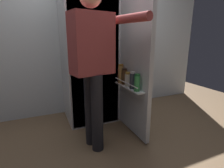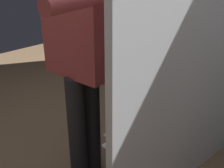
# 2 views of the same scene
# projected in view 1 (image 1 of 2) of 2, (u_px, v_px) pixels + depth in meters

# --- Properties ---
(ground_plane) EXTENTS (6.03, 6.03, 0.00)m
(ground_plane) POSITION_uv_depth(u_px,v_px,m) (103.00, 134.00, 2.18)
(ground_plane) COLOR brown
(kitchen_wall) EXTENTS (4.40, 0.10, 2.41)m
(kitchen_wall) POSITION_uv_depth(u_px,v_px,m) (81.00, 35.00, 2.70)
(kitchen_wall) COLOR silver
(kitchen_wall) RESTS_ON ground_plane
(refrigerator) EXTENTS (0.72, 1.30, 1.81)m
(refrigerator) POSITION_uv_depth(u_px,v_px,m) (91.00, 57.00, 2.41)
(refrigerator) COLOR silver
(refrigerator) RESTS_ON ground_plane
(person) EXTENTS (0.62, 0.65, 1.63)m
(person) POSITION_uv_depth(u_px,v_px,m) (93.00, 58.00, 1.71)
(person) COLOR black
(person) RESTS_ON ground_plane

